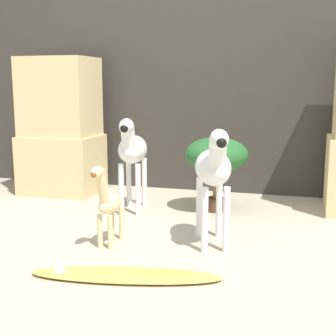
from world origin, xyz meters
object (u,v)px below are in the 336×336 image
zebra_right (214,169)px  surfboard (124,275)px  zebra_left (132,150)px  giraffe_figurine (108,202)px  potted_palm_front (216,156)px

zebra_right → surfboard: size_ratio=0.73×
surfboard → zebra_left: bearing=108.0°
giraffe_figurine → potted_palm_front: potted_palm_front is taller
zebra_right → potted_palm_front: zebra_right is taller
zebra_left → giraffe_figurine: zebra_left is taller
giraffe_figurine → potted_palm_front: size_ratio=0.90×
giraffe_figurine → surfboard: size_ratio=0.51×
potted_palm_front → surfboard: size_ratio=0.57×
giraffe_figurine → potted_palm_front: bearing=62.7°
potted_palm_front → surfboard: potted_palm_front is taller
zebra_left → surfboard: 1.27m
zebra_left → surfboard: bearing=-72.0°
zebra_right → zebra_left: bearing=140.5°
zebra_left → giraffe_figurine: size_ratio=1.42×
zebra_right → giraffe_figurine: bearing=-165.1°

